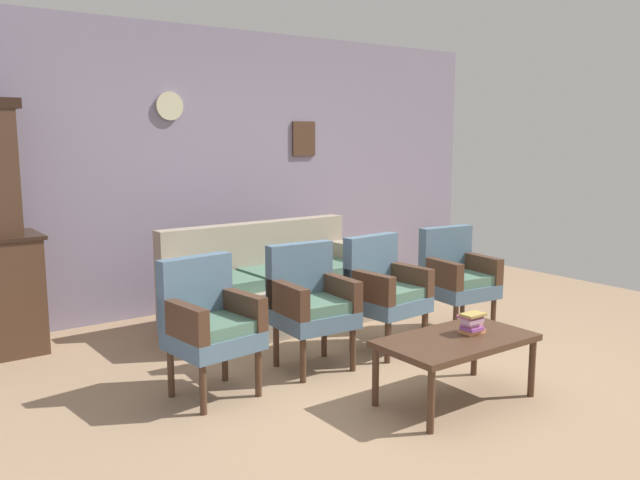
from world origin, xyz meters
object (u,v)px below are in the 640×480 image
object	(u,v)px
coffee_table	(456,344)
book_stack_on_table	(472,323)
armchair_by_doorway	(209,321)
armchair_near_cabinet	(457,275)
armchair_row_middle	(311,300)
floor_vase_by_wall	(457,253)
floral_couch	(272,289)
armchair_near_couch_end	(384,288)

from	to	relation	value
coffee_table	book_stack_on_table	xyz separation A→B (m)	(0.14, 0.00, 0.11)
armchair_by_doorway	armchair_near_cabinet	distance (m)	2.35
armchair_row_middle	floor_vase_by_wall	size ratio (longest dim) A/B	1.60
floral_couch	armchair_by_doorway	bearing A→B (deg)	-136.22
armchair_near_cabinet	armchair_by_doorway	bearing A→B (deg)	-179.32
armchair_near_cabinet	armchair_row_middle	bearing A→B (deg)	179.43
floral_couch	armchair_near_couch_end	xyz separation A→B (m)	(0.36, -1.10, 0.17)
armchair_by_doorway	book_stack_on_table	world-z (taller)	armchair_by_doorway
armchair_by_doorway	coffee_table	xyz separation A→B (m)	(1.21, -1.01, -0.12)
floral_couch	armchair_row_middle	bearing A→B (deg)	-107.60
floral_couch	coffee_table	distance (m)	2.14
floral_couch	coffee_table	xyz separation A→B (m)	(0.04, -2.14, 0.05)
armchair_by_doorway	armchair_row_middle	distance (m)	0.83
coffee_table	floor_vase_by_wall	size ratio (longest dim) A/B	1.77
armchair_near_couch_end	coffee_table	distance (m)	1.10
armchair_near_couch_end	armchair_near_cabinet	bearing A→B (deg)	-0.11
armchair_near_cabinet	book_stack_on_table	size ratio (longest dim) A/B	5.42
armchair_by_doorway	book_stack_on_table	size ratio (longest dim) A/B	5.42
armchair_row_middle	coffee_table	world-z (taller)	armchair_row_middle
floral_couch	armchair_near_cabinet	world-z (taller)	same
armchair_near_couch_end	armchair_row_middle	bearing A→B (deg)	178.90
book_stack_on_table	armchair_by_doorway	bearing A→B (deg)	143.33
armchair_near_couch_end	floor_vase_by_wall	size ratio (longest dim) A/B	1.60
armchair_by_doorway	floor_vase_by_wall	bearing A→B (deg)	21.45
armchair_by_doorway	floor_vase_by_wall	size ratio (longest dim) A/B	1.60
armchair_by_doorway	armchair_near_couch_end	size ratio (longest dim) A/B	1.00
floral_couch	armchair_near_cabinet	distance (m)	1.62
floor_vase_by_wall	book_stack_on_table	bearing A→B (deg)	-136.30
armchair_row_middle	armchair_near_couch_end	size ratio (longest dim) A/B	1.00
coffee_table	book_stack_on_table	world-z (taller)	book_stack_on_table
book_stack_on_table	floral_couch	bearing A→B (deg)	94.91
floral_couch	armchair_by_doorway	distance (m)	1.64
armchair_row_middle	armchair_near_couch_end	bearing A→B (deg)	-1.10
armchair_by_doorway	floor_vase_by_wall	world-z (taller)	armchair_by_doorway
armchair_row_middle	book_stack_on_table	world-z (taller)	armchair_row_middle
armchair_by_doorway	book_stack_on_table	distance (m)	1.69
armchair_by_doorway	floor_vase_by_wall	xyz separation A→B (m)	(4.11, 1.61, -0.22)
armchair_by_doorway	armchair_near_cabinet	xyz separation A→B (m)	(2.35, 0.03, 0.00)
armchair_by_doorway	coffee_table	size ratio (longest dim) A/B	0.90
armchair_by_doorway	floor_vase_by_wall	distance (m)	4.42
armchair_row_middle	armchair_near_cabinet	bearing A→B (deg)	-0.57
armchair_row_middle	coffee_table	bearing A→B (deg)	-70.07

